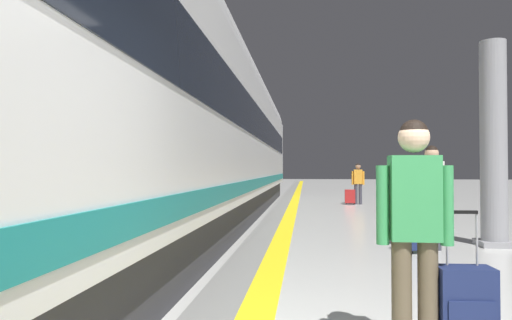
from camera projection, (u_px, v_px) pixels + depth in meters
safety_line_strip at (288, 220)px, 12.21m from camera, size 0.36×80.00×0.01m
tactile_edge_band at (275, 220)px, 12.25m from camera, size 0.67×80.00×0.01m
high_speed_train at (192, 119)px, 10.68m from camera, size 2.94×28.36×4.97m
traveller_foreground at (414, 220)px, 3.26m from camera, size 0.53×0.22×1.70m
rolling_suitcase_foreground at (466, 310)px, 3.23m from camera, size 0.39×0.25×1.05m
passenger_near at (433, 188)px, 7.62m from camera, size 0.51×0.42×1.74m
suitcase_near at (416, 233)px, 7.39m from camera, size 0.44×0.36×0.98m
passenger_mid at (358, 181)px, 17.59m from camera, size 0.49×0.20×1.57m
suitcase_mid at (350, 196)px, 17.50m from camera, size 0.39×0.25×0.57m
platform_pillar at (494, 148)px, 8.06m from camera, size 0.56×0.56×3.60m
waste_bin at (418, 202)px, 12.36m from camera, size 0.46×0.46×0.91m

